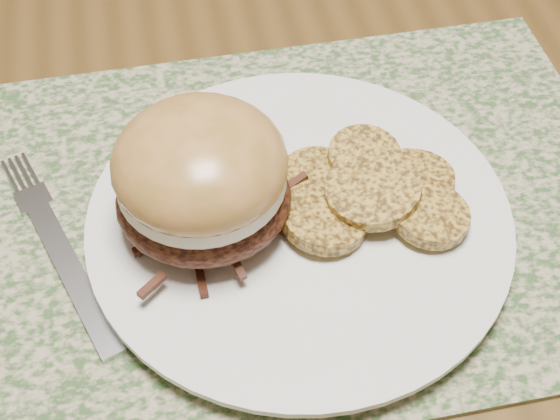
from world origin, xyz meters
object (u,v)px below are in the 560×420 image
(dining_table, at_px, (465,32))
(fork, at_px, (58,246))
(dinner_plate, at_px, (299,222))
(pork_sandwich, at_px, (201,178))

(dining_table, relative_size, fork, 8.37)
(dinner_plate, relative_size, pork_sandwich, 2.14)
(dining_table, height_order, dinner_plate, dinner_plate)
(pork_sandwich, distance_m, fork, 0.11)
(dining_table, distance_m, pork_sandwich, 0.42)
(fork, bearing_deg, dinner_plate, -25.17)
(dinner_plate, bearing_deg, dining_table, 49.95)
(dinner_plate, bearing_deg, fork, 174.26)
(fork, bearing_deg, pork_sandwich, -24.44)
(pork_sandwich, bearing_deg, dinner_plate, 0.03)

